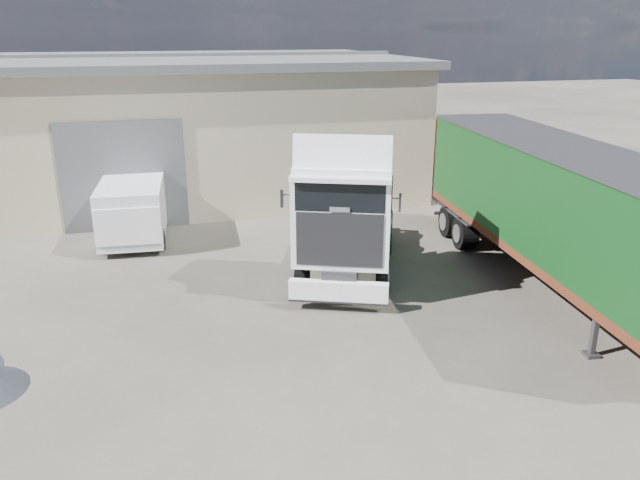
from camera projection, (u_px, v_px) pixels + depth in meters
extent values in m
plane|color=black|center=(224.00, 371.00, 12.27)|extent=(120.00, 120.00, 0.00)
cube|color=#BBAA90|center=(21.00, 132.00, 24.62)|extent=(30.00, 12.00, 5.00)
cube|color=#535558|center=(10.00, 62.00, 23.76)|extent=(30.60, 12.60, 0.30)
cube|color=#535558|center=(124.00, 177.00, 20.32)|extent=(4.00, 0.08, 3.60)
cube|color=#535558|center=(9.00, 57.00, 23.70)|extent=(30.60, 0.40, 0.15)
cube|color=maroon|center=(556.00, 196.00, 20.17)|extent=(0.35, 26.00, 2.50)
cylinder|color=black|center=(342.00, 278.00, 15.51)|extent=(2.47, 1.76, 0.98)
cylinder|color=black|center=(351.00, 237.00, 18.54)|extent=(2.51, 1.77, 0.98)
cylinder|color=black|center=(354.00, 225.00, 19.75)|extent=(2.51, 1.77, 0.98)
cube|color=#2D2D30|center=(349.00, 237.00, 17.48)|extent=(3.05, 5.95, 0.28)
cube|color=white|center=(338.00, 292.00, 14.68)|extent=(2.26, 1.10, 0.51)
cube|color=white|center=(344.00, 213.00, 15.29)|extent=(2.93, 2.83, 2.26)
cube|color=black|center=(339.00, 240.00, 14.41)|extent=(1.90, 0.81, 1.29)
cube|color=black|center=(340.00, 197.00, 14.10)|extent=(1.94, 0.82, 0.69)
cube|color=white|center=(345.00, 153.00, 15.00)|extent=(2.79, 2.51, 1.13)
cube|color=#0B5343|center=(299.00, 217.00, 15.86)|extent=(0.27, 0.64, 1.01)
cube|color=#0B5343|center=(391.00, 220.00, 15.59)|extent=(0.27, 0.64, 1.01)
cylinder|color=#2D2D30|center=(352.00, 218.00, 18.54)|extent=(1.32, 1.32, 0.11)
cube|color=#2D2D30|center=(594.00, 334.00, 12.65)|extent=(0.31, 0.31, 1.03)
cylinder|color=black|center=(486.00, 226.00, 19.62)|extent=(2.47, 1.22, 0.99)
cube|color=#2D2D30|center=(547.00, 257.00, 15.98)|extent=(1.88, 11.20, 0.33)
cube|color=#532613|center=(549.00, 245.00, 15.88)|extent=(3.46, 11.36, 0.22)
cube|color=black|center=(555.00, 195.00, 15.46)|extent=(3.46, 11.36, 2.42)
cube|color=#2D2D30|center=(561.00, 146.00, 15.06)|extent=(3.52, 11.43, 0.07)
cylinder|color=black|center=(132.00, 241.00, 18.73)|extent=(1.94, 0.78, 0.65)
cylinder|color=black|center=(140.00, 212.00, 21.68)|extent=(1.94, 0.78, 0.65)
cube|color=white|center=(134.00, 204.00, 19.97)|extent=(2.18, 4.68, 1.69)
cube|color=white|center=(129.00, 223.00, 18.24)|extent=(1.89, 1.01, 1.09)
cube|color=black|center=(128.00, 203.00, 18.25)|extent=(1.74, 0.19, 0.60)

